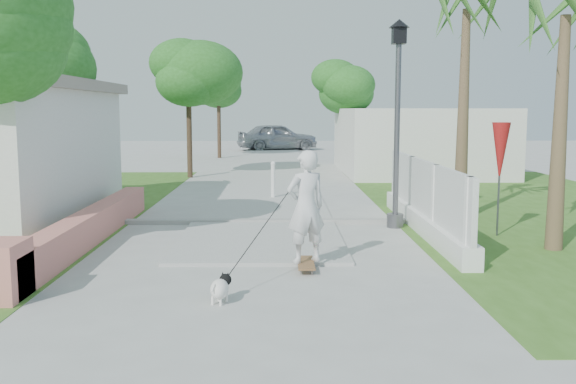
{
  "coord_description": "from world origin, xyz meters",
  "views": [
    {
      "loc": [
        0.36,
        -8.25,
        2.55
      ],
      "look_at": [
        0.52,
        3.02,
        1.1
      ],
      "focal_mm": 40.0,
      "sensor_mm": 36.0,
      "label": 1
    }
  ],
  "objects_px": {
    "patio_umbrella": "(500,153)",
    "skateboarder": "(270,225)",
    "bollard": "(273,179)",
    "dog": "(221,288)",
    "street_lamp": "(397,116)",
    "parked_car": "(277,137)"
  },
  "relations": [
    {
      "from": "patio_umbrella",
      "to": "skateboarder",
      "type": "height_order",
      "value": "patio_umbrella"
    },
    {
      "from": "bollard",
      "to": "patio_umbrella",
      "type": "distance_m",
      "value": 7.25
    },
    {
      "from": "skateboarder",
      "to": "dog",
      "type": "bearing_deg",
      "value": 37.79
    },
    {
      "from": "bollard",
      "to": "street_lamp",
      "type": "bearing_deg",
      "value": -59.04
    },
    {
      "from": "street_lamp",
      "to": "dog",
      "type": "distance_m",
      "value": 6.77
    },
    {
      "from": "street_lamp",
      "to": "bollard",
      "type": "height_order",
      "value": "street_lamp"
    },
    {
      "from": "bollard",
      "to": "parked_car",
      "type": "xyz_separation_m",
      "value": [
        0.09,
        22.55,
        0.27
      ]
    },
    {
      "from": "street_lamp",
      "to": "patio_umbrella",
      "type": "height_order",
      "value": "street_lamp"
    },
    {
      "from": "street_lamp",
      "to": "patio_umbrella",
      "type": "relative_size",
      "value": 1.93
    },
    {
      "from": "patio_umbrella",
      "to": "parked_car",
      "type": "distance_m",
      "value": 28.42
    },
    {
      "from": "dog",
      "to": "skateboarder",
      "type": "bearing_deg",
      "value": 81.0
    },
    {
      "from": "skateboarder",
      "to": "street_lamp",
      "type": "bearing_deg",
      "value": -145.96
    },
    {
      "from": "patio_umbrella",
      "to": "dog",
      "type": "height_order",
      "value": "patio_umbrella"
    },
    {
      "from": "patio_umbrella",
      "to": "skateboarder",
      "type": "xyz_separation_m",
      "value": [
        -4.57,
        -3.26,
        -0.86
      ]
    },
    {
      "from": "street_lamp",
      "to": "bollard",
      "type": "xyz_separation_m",
      "value": [
        -2.7,
        4.5,
        -1.84
      ]
    },
    {
      "from": "bollard",
      "to": "skateboarder",
      "type": "bearing_deg",
      "value": -89.79
    },
    {
      "from": "bollard",
      "to": "dog",
      "type": "height_order",
      "value": "bollard"
    },
    {
      "from": "bollard",
      "to": "parked_car",
      "type": "bearing_deg",
      "value": 89.77
    },
    {
      "from": "dog",
      "to": "bollard",
      "type": "bearing_deg",
      "value": 105.76
    },
    {
      "from": "street_lamp",
      "to": "dog",
      "type": "xyz_separation_m",
      "value": [
        -3.32,
        -5.47,
        -2.22
      ]
    },
    {
      "from": "street_lamp",
      "to": "patio_umbrella",
      "type": "xyz_separation_m",
      "value": [
        1.9,
        -1.0,
        -0.74
      ]
    },
    {
      "from": "skateboarder",
      "to": "parked_car",
      "type": "bearing_deg",
      "value": -114.03
    }
  ]
}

